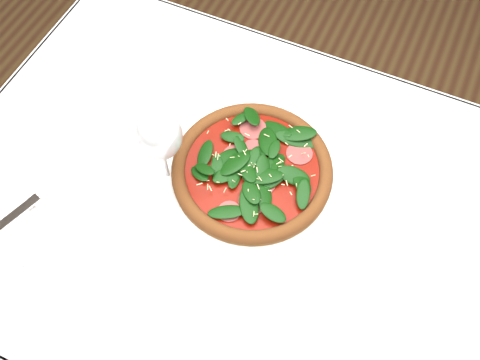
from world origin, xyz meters
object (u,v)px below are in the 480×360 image
at_px(napkin, 8,224).
at_px(pizza, 252,168).
at_px(plate, 252,174).
at_px(wine_glass, 159,136).

bearing_deg(napkin, pizza, 37.92).
distance_m(plate, pizza, 0.02).
height_order(pizza, wine_glass, wine_glass).
relative_size(wine_glass, napkin, 1.16).
bearing_deg(plate, pizza, 180.00).
relative_size(pizza, wine_glass, 2.00).
distance_m(wine_glass, napkin, 0.32).
relative_size(plate, wine_glass, 1.77).
distance_m(plate, wine_glass, 0.20).
xyz_separation_m(plate, napkin, (-0.35, -0.27, -0.00)).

